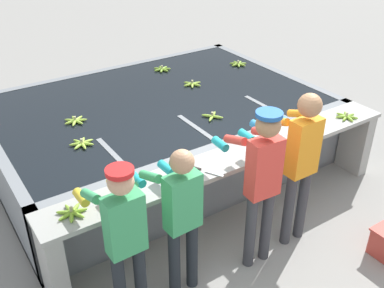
{
  "coord_description": "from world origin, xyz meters",
  "views": [
    {
      "loc": [
        -2.66,
        -2.94,
        3.4
      ],
      "look_at": [
        0.0,
        1.07,
        0.64
      ],
      "focal_mm": 42.0,
      "sensor_mm": 36.0,
      "label": 1
    }
  ],
  "objects_px": {
    "worker_3": "(300,156)",
    "banana_bunch_floating_3": "(82,143)",
    "knife_0": "(203,170)",
    "worker_0": "(124,232)",
    "banana_bunch_floating_1": "(75,121)",
    "banana_bunch_floating_0": "(212,116)",
    "banana_bunch_floating_2": "(162,69)",
    "banana_bunch_ledge_0": "(72,213)",
    "worker_2": "(261,175)",
    "banana_bunch_ledge_1": "(346,117)",
    "worker_1": "(180,211)",
    "banana_bunch_floating_5": "(192,84)",
    "banana_bunch_floating_4": "(238,64)"
  },
  "relations": [
    {
      "from": "worker_3",
      "to": "banana_bunch_floating_3",
      "type": "bearing_deg",
      "value": 134.79
    },
    {
      "from": "banana_bunch_floating_3",
      "to": "knife_0",
      "type": "relative_size",
      "value": 0.87
    },
    {
      "from": "worker_0",
      "to": "banana_bunch_floating_1",
      "type": "bearing_deg",
      "value": 79.25
    },
    {
      "from": "banana_bunch_floating_0",
      "to": "banana_bunch_floating_3",
      "type": "distance_m",
      "value": 1.62
    },
    {
      "from": "banana_bunch_floating_2",
      "to": "banana_bunch_ledge_0",
      "type": "bearing_deg",
      "value": -132.81
    },
    {
      "from": "worker_2",
      "to": "worker_3",
      "type": "bearing_deg",
      "value": 4.13
    },
    {
      "from": "worker_0",
      "to": "banana_bunch_floating_2",
      "type": "bearing_deg",
      "value": 55.12
    },
    {
      "from": "worker_0",
      "to": "banana_bunch_ledge_1",
      "type": "distance_m",
      "value": 3.29
    },
    {
      "from": "worker_1",
      "to": "banana_bunch_floating_2",
      "type": "relative_size",
      "value": 5.56
    },
    {
      "from": "banana_bunch_floating_5",
      "to": "banana_bunch_ledge_0",
      "type": "distance_m",
      "value": 3.14
    },
    {
      "from": "banana_bunch_floating_1",
      "to": "banana_bunch_floating_5",
      "type": "relative_size",
      "value": 0.99
    },
    {
      "from": "banana_bunch_floating_4",
      "to": "banana_bunch_floating_5",
      "type": "xyz_separation_m",
      "value": [
        -1.08,
        -0.3,
        0.0
      ]
    },
    {
      "from": "worker_3",
      "to": "banana_bunch_ledge_0",
      "type": "relative_size",
      "value": 6.22
    },
    {
      "from": "worker_1",
      "to": "banana_bunch_floating_5",
      "type": "bearing_deg",
      "value": 54.39
    },
    {
      "from": "banana_bunch_floating_2",
      "to": "banana_bunch_ledge_1",
      "type": "bearing_deg",
      "value": -68.65
    },
    {
      "from": "worker_2",
      "to": "banana_bunch_floating_4",
      "type": "height_order",
      "value": "worker_2"
    },
    {
      "from": "worker_0",
      "to": "banana_bunch_floating_4",
      "type": "height_order",
      "value": "worker_0"
    },
    {
      "from": "worker_1",
      "to": "knife_0",
      "type": "height_order",
      "value": "worker_1"
    },
    {
      "from": "banana_bunch_floating_0",
      "to": "banana_bunch_floating_4",
      "type": "height_order",
      "value": "same"
    },
    {
      "from": "worker_0",
      "to": "knife_0",
      "type": "xyz_separation_m",
      "value": [
        1.09,
        0.44,
        -0.03
      ]
    },
    {
      "from": "banana_bunch_floating_4",
      "to": "banana_bunch_ledge_0",
      "type": "relative_size",
      "value": 1.0
    },
    {
      "from": "banana_bunch_floating_2",
      "to": "banana_bunch_floating_3",
      "type": "xyz_separation_m",
      "value": [
        -1.92,
        -1.53,
        0.0
      ]
    },
    {
      "from": "banana_bunch_floating_2",
      "to": "banana_bunch_floating_5",
      "type": "xyz_separation_m",
      "value": [
        0.06,
        -0.77,
        0.0
      ]
    },
    {
      "from": "banana_bunch_floating_1",
      "to": "banana_bunch_floating_4",
      "type": "relative_size",
      "value": 1.0
    },
    {
      "from": "worker_0",
      "to": "worker_1",
      "type": "bearing_deg",
      "value": 0.19
    },
    {
      "from": "banana_bunch_ledge_1",
      "to": "banana_bunch_ledge_0",
      "type": "bearing_deg",
      "value": 178.95
    },
    {
      "from": "knife_0",
      "to": "worker_2",
      "type": "bearing_deg",
      "value": -60.79
    },
    {
      "from": "banana_bunch_floating_4",
      "to": "banana_bunch_ledge_1",
      "type": "relative_size",
      "value": 1.0
    },
    {
      "from": "banana_bunch_floating_1",
      "to": "banana_bunch_floating_2",
      "type": "relative_size",
      "value": 0.99
    },
    {
      "from": "banana_bunch_floating_4",
      "to": "knife_0",
      "type": "bearing_deg",
      "value": -135.08
    },
    {
      "from": "banana_bunch_floating_1",
      "to": "banana_bunch_floating_4",
      "type": "distance_m",
      "value": 2.96
    },
    {
      "from": "banana_bunch_floating_4",
      "to": "knife_0",
      "type": "distance_m",
      "value": 3.17
    },
    {
      "from": "banana_bunch_floating_0",
      "to": "banana_bunch_ledge_0",
      "type": "xyz_separation_m",
      "value": [
        -2.14,
        -0.87,
        0.0
      ]
    },
    {
      "from": "worker_2",
      "to": "banana_bunch_floating_3",
      "type": "relative_size",
      "value": 6.14
    },
    {
      "from": "worker_1",
      "to": "banana_bunch_floating_1",
      "type": "xyz_separation_m",
      "value": [
        -0.13,
        2.19,
        0.0
      ]
    },
    {
      "from": "worker_3",
      "to": "banana_bunch_floating_0",
      "type": "height_order",
      "value": "worker_3"
    },
    {
      "from": "banana_bunch_floating_1",
      "to": "worker_0",
      "type": "bearing_deg",
      "value": -100.75
    },
    {
      "from": "worker_0",
      "to": "banana_bunch_ledge_0",
      "type": "bearing_deg",
      "value": 117.07
    },
    {
      "from": "banana_bunch_floating_3",
      "to": "banana_bunch_floating_2",
      "type": "bearing_deg",
      "value": 38.58
    },
    {
      "from": "worker_3",
      "to": "banana_bunch_floating_2",
      "type": "distance_m",
      "value": 3.22
    },
    {
      "from": "worker_0",
      "to": "banana_bunch_floating_0",
      "type": "relative_size",
      "value": 6.63
    },
    {
      "from": "banana_bunch_floating_2",
      "to": "banana_bunch_ledge_0",
      "type": "xyz_separation_m",
      "value": [
        -2.45,
        -2.65,
        0.0
      ]
    },
    {
      "from": "banana_bunch_floating_4",
      "to": "banana_bunch_floating_5",
      "type": "relative_size",
      "value": 0.99
    },
    {
      "from": "worker_0",
      "to": "banana_bunch_floating_2",
      "type": "xyz_separation_m",
      "value": [
        2.2,
        3.15,
        -0.03
      ]
    },
    {
      "from": "worker_1",
      "to": "banana_bunch_floating_5",
      "type": "xyz_separation_m",
      "value": [
        1.71,
        2.38,
        0.0
      ]
    },
    {
      "from": "worker_2",
      "to": "banana_bunch_floating_4",
      "type": "xyz_separation_m",
      "value": [
        1.95,
        2.77,
        -0.12
      ]
    },
    {
      "from": "worker_0",
      "to": "worker_1",
      "type": "relative_size",
      "value": 1.01
    },
    {
      "from": "banana_bunch_floating_2",
      "to": "banana_bunch_ledge_1",
      "type": "height_order",
      "value": "banana_bunch_ledge_1"
    },
    {
      "from": "banana_bunch_floating_1",
      "to": "banana_bunch_floating_2",
      "type": "xyz_separation_m",
      "value": [
        1.78,
        0.96,
        0.0
      ]
    },
    {
      "from": "knife_0",
      "to": "worker_3",
      "type": "bearing_deg",
      "value": -30.25
    }
  ]
}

